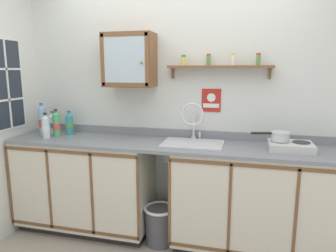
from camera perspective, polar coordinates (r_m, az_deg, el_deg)
back_wall at (r=3.06m, az=1.97°, el=4.23°), size 3.80×0.07×2.59m
lower_cabinet_run at (r=3.29m, az=-15.18°, el=-10.59°), size 1.37×0.57×0.94m
lower_cabinet_run_right at (r=2.92m, az=16.86°, el=-13.55°), size 1.55×0.57×0.94m
countertop at (r=2.82m, az=0.61°, el=-3.56°), size 3.16×0.59×0.03m
backsplash at (r=3.07m, az=1.80°, el=-1.36°), size 3.16×0.02×0.08m
sink at (r=2.82m, az=4.64°, el=-3.52°), size 0.55×0.43×0.52m
hot_plate_stove at (r=2.79m, az=22.00°, el=-3.51°), size 0.36×0.29×0.07m
saucepan at (r=2.78m, az=20.17°, el=-1.74°), size 0.32×0.16×0.08m
bottle_soda_green_0 at (r=3.30m, az=-20.18°, el=0.35°), size 0.07×0.07×0.28m
bottle_opaque_white_1 at (r=3.44m, az=-20.75°, el=0.43°), size 0.08×0.08×0.24m
bottle_water_clear_2 at (r=3.25m, az=-21.94°, el=-0.11°), size 0.08×0.08×0.26m
bottle_water_blue_3 at (r=3.42m, az=-22.53°, el=0.96°), size 0.08×0.08×0.33m
bottle_detergent_teal_4 at (r=3.34m, az=-18.00°, el=0.41°), size 0.08×0.08×0.25m
wall_cabinet at (r=3.02m, az=-7.25°, el=12.15°), size 0.49×0.29×0.51m
spice_shelf at (r=2.88m, az=9.67°, el=11.06°), size 0.96×0.14×0.23m
warning_sign at (r=2.97m, az=8.11°, el=4.75°), size 0.18×0.01×0.22m
trash_bin at (r=3.04m, az=-1.59°, el=-17.93°), size 0.30×0.30×0.37m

